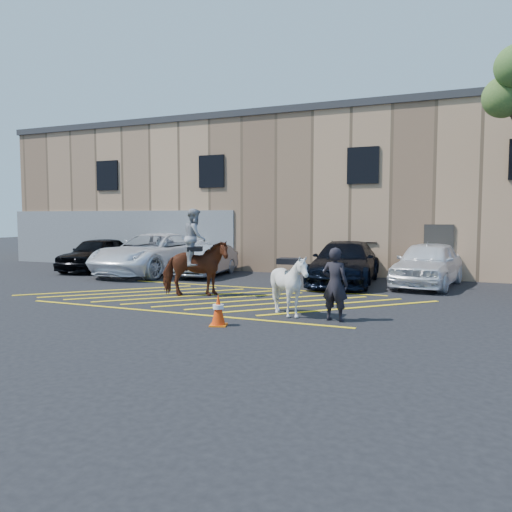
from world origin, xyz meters
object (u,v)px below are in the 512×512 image
at_px(car_white_pickup, 154,254).
at_px(car_blue_suv, 345,263).
at_px(handler, 335,284).
at_px(mounted_bay, 195,261).
at_px(car_silver_sedan, 207,261).
at_px(car_black_suv, 97,254).
at_px(car_white_suv, 428,264).
at_px(saddled_white, 289,285).
at_px(traffic_cone, 218,310).

relative_size(car_white_pickup, car_blue_suv, 1.18).
relative_size(handler, mounted_bay, 0.64).
relative_size(car_white_pickup, car_silver_sedan, 1.62).
distance_m(car_black_suv, car_white_pickup, 3.20).
distance_m(handler, mounted_bay, 5.36).
relative_size(car_white_pickup, handler, 3.61).
bearing_deg(car_white_suv, car_silver_sedan, -170.05).
height_order(handler, saddled_white, handler).
bearing_deg(saddled_white, car_white_pickup, 142.11).
distance_m(car_white_pickup, car_white_suv, 11.34).
bearing_deg(car_silver_sedan, car_white_suv, -2.87).
bearing_deg(handler, car_blue_suv, -71.19).
bearing_deg(traffic_cone, car_silver_sedan, 119.80).
relative_size(car_black_suv, car_blue_suv, 0.84).
xyz_separation_m(car_silver_sedan, mounted_bay, (2.22, -4.91, 0.46)).
distance_m(car_blue_suv, saddled_white, 6.63).
bearing_deg(car_blue_suv, saddled_white, -93.16).
relative_size(car_white_pickup, car_white_suv, 1.34).
distance_m(mounted_bay, traffic_cone, 4.49).
height_order(car_white_suv, handler, handler).
height_order(car_black_suv, car_blue_suv, car_blue_suv).
distance_m(car_white_pickup, mounted_bay, 6.68).
bearing_deg(car_white_suv, saddled_white, -103.45).
distance_m(car_black_suv, car_white_suv, 14.53).
bearing_deg(saddled_white, car_blue_suv, 90.79).
bearing_deg(car_silver_sedan, car_black_suv, 176.16).
bearing_deg(car_blue_suv, car_silver_sedan, 174.02).
relative_size(car_black_suv, car_white_suv, 0.96).
relative_size(car_white_suv, saddled_white, 3.04).
distance_m(car_black_suv, car_blue_suv, 11.63).
xyz_separation_m(car_white_pickup, car_white_suv, (11.33, 0.51, -0.07)).
xyz_separation_m(car_black_suv, car_white_pickup, (3.20, -0.10, 0.11)).
distance_m(car_blue_suv, handler, 6.83).
height_order(car_white_pickup, mounted_bay, mounted_bay).
xyz_separation_m(car_white_pickup, saddled_white, (8.53, -6.64, -0.10)).
distance_m(car_silver_sedan, handler, 9.98).
distance_m(car_white_pickup, car_blue_suv, 8.44).
relative_size(mounted_bay, saddled_white, 1.76).
height_order(car_black_suv, mounted_bay, mounted_bay).
height_order(car_white_suv, traffic_cone, car_white_suv).
bearing_deg(car_white_suv, handler, -94.73).
height_order(car_black_suv, traffic_cone, car_black_suv).
height_order(car_white_pickup, car_silver_sedan, car_white_pickup).
xyz_separation_m(car_silver_sedan, traffic_cone, (4.85, -8.47, -0.28)).
xyz_separation_m(handler, saddled_white, (-1.18, 0.08, -0.09)).
distance_m(car_silver_sedan, car_blue_suv, 5.92).
bearing_deg(car_white_suv, car_white_pickup, -169.49).
relative_size(car_black_suv, saddled_white, 2.91).
xyz_separation_m(car_white_pickup, car_silver_sedan, (2.52, 0.20, -0.24)).
height_order(mounted_bay, traffic_cone, mounted_bay).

